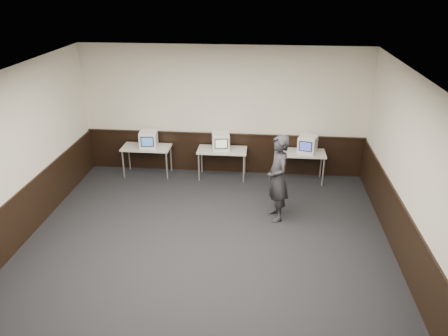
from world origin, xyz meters
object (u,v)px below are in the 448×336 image
object	(u,v)px
desk_center	(222,152)
emac_right	(308,144)
desk_left	(147,149)
desk_right	(300,155)
person	(278,178)
emac_center	(221,141)
emac_left	(149,139)

from	to	relation	value
desk_center	emac_right	size ratio (longest dim) A/B	2.23
desk_left	desk_right	xyz separation A→B (m)	(3.80, 0.00, 0.00)
person	desk_center	bearing A→B (deg)	-161.69
emac_right	person	distance (m)	2.03
emac_center	emac_right	distance (m)	2.09
desk_center	desk_right	size ratio (longest dim) A/B	1.00
person	emac_right	bearing A→B (deg)	141.86
desk_left	emac_center	bearing A→B (deg)	0.16
emac_left	emac_right	size ratio (longest dim) A/B	0.91
desk_right	emac_right	world-z (taller)	emac_right
emac_center	person	world-z (taller)	person
desk_center	emac_right	bearing A→B (deg)	0.35
desk_left	emac_left	bearing A→B (deg)	-24.85
emac_center	person	size ratio (longest dim) A/B	0.27
desk_left	emac_center	size ratio (longest dim) A/B	2.40
desk_left	person	bearing A→B (deg)	-30.23
desk_center	emac_left	bearing A→B (deg)	-178.84
emac_left	emac_center	size ratio (longest dim) A/B	0.98
desk_left	desk_right	size ratio (longest dim) A/B	1.00
person	emac_center	bearing A→B (deg)	-161.03
desk_right	emac_left	size ratio (longest dim) A/B	2.44
desk_center	emac_left	xyz separation A→B (m)	(-1.82, -0.04, 0.28)
desk_center	emac_center	size ratio (longest dim) A/B	2.40
person	desk_left	bearing A→B (deg)	-137.02
desk_right	emac_center	world-z (taller)	emac_center
person	emac_left	bearing A→B (deg)	-137.15
desk_left	emac_left	world-z (taller)	emac_left
emac_center	person	distance (m)	2.32
emac_right	emac_center	bearing A→B (deg)	-162.04
desk_left	person	xyz separation A→B (m)	(3.22, -1.88, 0.23)
desk_right	emac_right	xyz separation A→B (m)	(0.16, 0.01, 0.28)
desk_right	emac_left	xyz separation A→B (m)	(-3.72, -0.04, 0.28)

